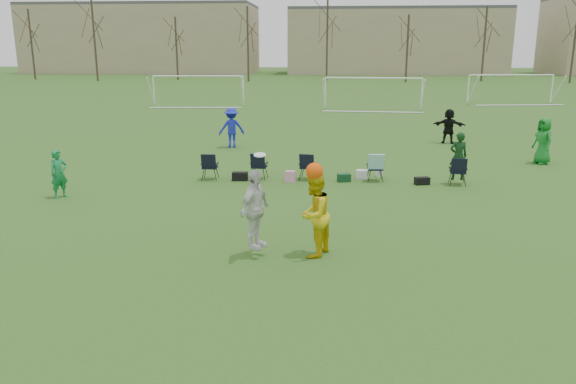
# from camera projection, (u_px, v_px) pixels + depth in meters

# --- Properties ---
(ground) EXTENTS (260.00, 260.00, 0.00)m
(ground) POSITION_uv_depth(u_px,v_px,m) (288.00, 261.00, 12.49)
(ground) COLOR #31571B
(ground) RESTS_ON ground
(fielder_green_near) EXTENTS (0.62, 0.67, 1.54)m
(fielder_green_near) POSITION_uv_depth(u_px,v_px,m) (59.00, 174.00, 17.64)
(fielder_green_near) COLOR #167E42
(fielder_green_near) RESTS_ON ground
(fielder_blue) EXTENTS (1.39, 1.08, 1.89)m
(fielder_blue) POSITION_uv_depth(u_px,v_px,m) (231.00, 128.00, 26.59)
(fielder_blue) COLOR #1924BD
(fielder_blue) RESTS_ON ground
(fielder_green_far) EXTENTS (0.90, 1.08, 1.88)m
(fielder_green_far) POSITION_uv_depth(u_px,v_px,m) (543.00, 141.00, 22.81)
(fielder_green_far) COLOR #157624
(fielder_green_far) RESTS_ON ground
(fielder_black) EXTENTS (1.67, 0.95, 1.71)m
(fielder_black) POSITION_uv_depth(u_px,v_px,m) (449.00, 126.00, 27.76)
(fielder_black) COLOR black
(fielder_black) RESTS_ON ground
(center_contest) EXTENTS (2.25, 1.32, 2.39)m
(center_contest) POSITION_uv_depth(u_px,v_px,m) (292.00, 212.00, 12.57)
(center_contest) COLOR silver
(center_contest) RESTS_ON ground
(sideline_setup) EXTENTS (9.37, 1.50, 1.82)m
(sideline_setup) POSITION_uv_depth(u_px,v_px,m) (345.00, 166.00, 19.88)
(sideline_setup) COLOR #0E3413
(sideline_setup) RESTS_ON ground
(goal_left) EXTENTS (7.39, 0.76, 2.46)m
(goal_left) POSITION_uv_depth(u_px,v_px,m) (198.00, 82.00, 45.60)
(goal_left) COLOR white
(goal_left) RESTS_ON ground
(goal_mid) EXTENTS (7.40, 0.63, 2.46)m
(goal_mid) POSITION_uv_depth(u_px,v_px,m) (373.00, 84.00, 42.61)
(goal_mid) COLOR white
(goal_mid) RESTS_ON ground
(goal_right) EXTENTS (7.35, 1.14, 2.46)m
(goal_right) POSITION_uv_depth(u_px,v_px,m) (511.00, 81.00, 47.49)
(goal_right) COLOR white
(goal_right) RESTS_ON ground
(tree_line) EXTENTS (110.28, 3.28, 11.40)m
(tree_line) POSITION_uv_depth(u_px,v_px,m) (329.00, 44.00, 78.65)
(tree_line) COLOR #382B21
(tree_line) RESTS_ON ground
(building_row) EXTENTS (126.00, 16.00, 13.00)m
(building_row) POSITION_uv_depth(u_px,v_px,m) (365.00, 40.00, 103.18)
(building_row) COLOR tan
(building_row) RESTS_ON ground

